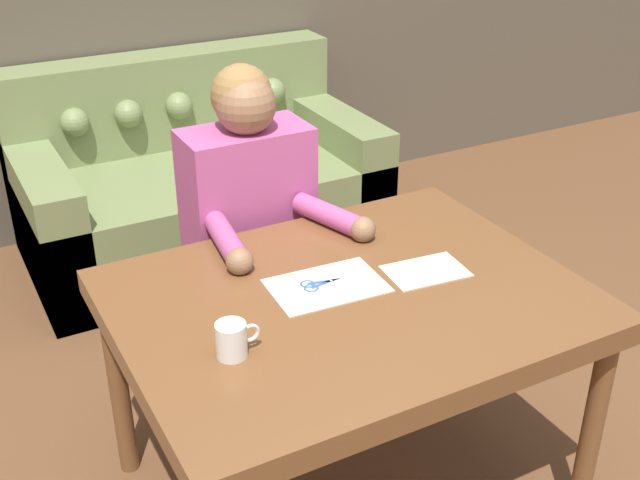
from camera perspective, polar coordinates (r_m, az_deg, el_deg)
dining_table at (r=2.24m, az=2.00°, el=-5.36°), size 1.25×0.96×0.73m
couch at (r=3.92m, az=-8.77°, el=3.80°), size 1.63×0.92×0.89m
person at (r=2.73m, az=-4.95°, el=0.02°), size 0.49×0.57×1.21m
pattern_paper_main at (r=2.23m, az=0.48°, el=-3.27°), size 0.33×0.23×0.00m
pattern_paper_offcut at (r=2.32m, az=7.50°, el=-2.19°), size 0.24×0.18×0.00m
scissors at (r=2.24m, az=0.13°, el=-3.11°), size 0.19×0.07×0.01m
mug at (r=1.94m, az=-6.26°, el=-7.07°), size 0.11×0.08×0.09m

